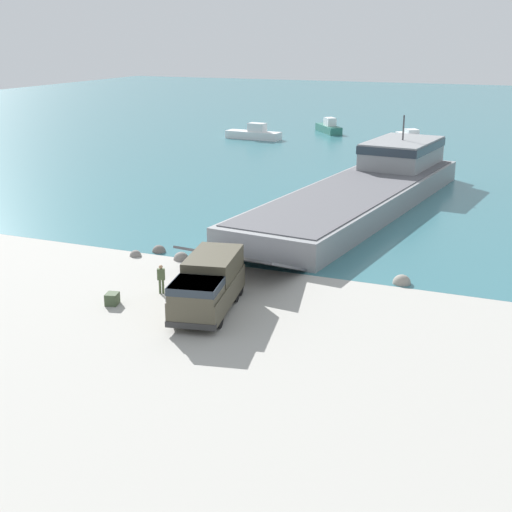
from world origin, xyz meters
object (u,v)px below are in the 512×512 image
Objects in this scene: landing_craft at (368,186)px; cargo_crate at (112,299)px; moored_boat_a at (254,134)px; soldier_on_ramp at (161,277)px; moored_boat_c at (411,136)px; military_truck at (208,284)px; moored_boat_b at (329,128)px.

landing_craft is 30.51m from cargo_crate.
moored_boat_a reaches higher than cargo_crate.
soldier_on_ramp is 0.25× the size of moored_boat_c.
soldier_on_ramp is at bearing 57.71° from cargo_crate.
moored_boat_c is (1.02, 68.32, -0.52)m from soldier_on_ramp.
landing_craft is at bearing -114.09° from moored_boat_c.
military_truck is at bearing -155.13° from moored_boat_a.
landing_craft is at bearing -105.93° from moored_boat_b.
moored_boat_a is 10.35× the size of cargo_crate.
cargo_crate is (17.92, -62.54, -0.43)m from moored_boat_a.
soldier_on_ramp reaches higher than moored_boat_c.
moored_boat_c is at bearing 102.36° from landing_craft.
moored_boat_b is at bearing 97.88° from cargo_crate.
moored_boat_b is at bearing 140.53° from moored_boat_c.
landing_craft is 50.22× the size of cargo_crate.
moored_boat_a is (-24.89, 32.87, -0.83)m from landing_craft.
moored_boat_b is (7.81, 10.50, 0.01)m from moored_boat_a.
soldier_on_ramp reaches higher than cargo_crate.
military_truck reaches higher than cargo_crate.
military_truck reaches higher than moored_boat_b.
moored_boat_b is 12.96m from moored_boat_c.
landing_craft is at bearing -138.79° from moored_boat_a.
military_truck is 73.42m from moored_boat_b.
moored_boat_b is (-15.46, 71.77, -0.74)m from military_truck.
moored_boat_b is 73.74m from cargo_crate.
military_truck reaches higher than moored_boat_c.
moored_boat_c is (-4.30, 41.25, -1.09)m from landing_craft.
moored_boat_a is at bearing 172.11° from moored_boat_c.
military_truck is at bearing -86.86° from landing_craft.
soldier_on_ramp is (-3.71, 1.33, -0.50)m from military_truck.
moored_boat_a is 65.06m from cargo_crate.
soldier_on_ramp is 0.26× the size of moored_boat_b.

